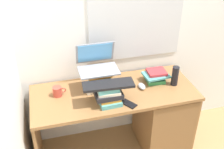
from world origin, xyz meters
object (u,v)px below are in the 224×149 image
(book_stack_side, at_px, (156,76))
(computer_mouse, at_px, (142,86))
(book_stack_keyboard_riser, at_px, (109,94))
(book_stack_tall, at_px, (99,80))
(laptop, at_px, (97,63))
(mug, at_px, (58,91))
(desk, at_px, (152,114))
(keyboard, at_px, (108,85))
(cell_phone, at_px, (129,104))
(water_bottle, at_px, (175,76))

(book_stack_side, height_order, computer_mouse, book_stack_side)
(book_stack_keyboard_riser, bearing_deg, computer_mouse, 20.36)
(book_stack_tall, xyz_separation_m, laptop, (-0.00, 0.06, 0.15))
(computer_mouse, height_order, mug, mug)
(desk, relative_size, book_stack_tall, 6.41)
(book_stack_keyboard_riser, bearing_deg, keyboard, -120.64)
(book_stack_tall, bearing_deg, keyboard, -82.94)
(keyboard, distance_m, mug, 0.48)
(laptop, xyz_separation_m, mug, (-0.37, -0.07, -0.19))
(cell_phone, bearing_deg, book_stack_tall, 89.52)
(book_stack_tall, xyz_separation_m, book_stack_keyboard_riser, (0.03, -0.22, -0.01))
(book_stack_tall, relative_size, computer_mouse, 2.21)
(water_bottle, bearing_deg, book_stack_keyboard_riser, -170.95)
(book_stack_side, distance_m, computer_mouse, 0.19)
(book_stack_tall, distance_m, book_stack_side, 0.54)
(book_stack_tall, xyz_separation_m, keyboard, (0.03, -0.22, 0.09))
(desk, relative_size, book_stack_side, 6.11)
(keyboard, bearing_deg, book_stack_keyboard_riser, 63.33)
(book_stack_side, relative_size, cell_phone, 1.77)
(book_stack_tall, distance_m, mug, 0.38)
(desk, height_order, book_stack_side, book_stack_side)
(laptop, bearing_deg, book_stack_tall, -87.97)
(book_stack_keyboard_riser, bearing_deg, book_stack_side, 22.15)
(keyboard, bearing_deg, cell_phone, -19.30)
(book_stack_tall, height_order, water_bottle, water_bottle)
(desk, xyz_separation_m, cell_phone, (-0.31, -0.19, 0.33))
(laptop, relative_size, water_bottle, 1.85)
(book_stack_keyboard_riser, distance_m, mug, 0.46)
(desk, height_order, computer_mouse, computer_mouse)
(book_stack_side, distance_m, cell_phone, 0.45)
(water_bottle, bearing_deg, book_stack_tall, 170.31)
(desk, xyz_separation_m, mug, (-0.87, 0.09, 0.37))
(laptop, xyz_separation_m, water_bottle, (0.69, -0.17, -0.14))
(book_stack_side, bearing_deg, book_stack_tall, 178.60)
(desk, bearing_deg, keyboard, -165.73)
(desk, bearing_deg, book_stack_side, 62.92)
(book_stack_keyboard_riser, bearing_deg, mug, 152.85)
(desk, relative_size, cell_phone, 10.83)
(desk, height_order, laptop, laptop)
(book_stack_side, bearing_deg, water_bottle, -35.73)
(mug, distance_m, cell_phone, 0.63)
(book_stack_keyboard_riser, height_order, book_stack_side, book_stack_keyboard_riser)
(desk, distance_m, keyboard, 0.70)
(book_stack_side, bearing_deg, keyboard, -157.60)
(desk, xyz_separation_m, book_stack_tall, (-0.49, 0.11, 0.42))
(computer_mouse, distance_m, water_bottle, 0.32)
(book_stack_side, distance_m, water_bottle, 0.18)
(cell_phone, bearing_deg, desk, -1.65)
(mug, relative_size, cell_phone, 0.86)
(keyboard, relative_size, cell_phone, 3.09)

